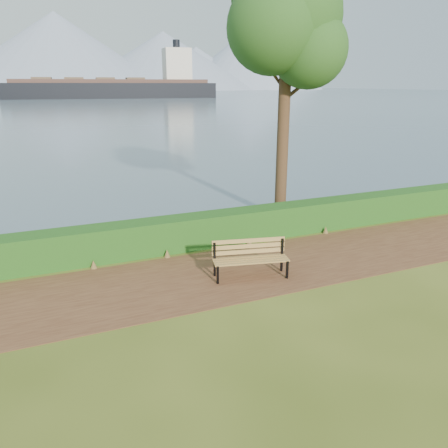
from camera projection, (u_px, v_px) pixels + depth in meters
name	position (u px, v px, depth m)	size (l,w,h in m)	color
ground	(229.00, 278.00, 11.49)	(140.00, 140.00, 0.00)	#424F16
path	(225.00, 274.00, 11.75)	(40.00, 3.40, 0.01)	#4E2B1B
hedge	(196.00, 231.00, 13.61)	(32.00, 0.85, 1.00)	#164A15
water	(40.00, 94.00, 239.44)	(700.00, 510.00, 0.00)	#445C6E
mountains	(20.00, 55.00, 355.62)	(585.00, 190.00, 70.00)	#7E8EA8
bench	(250.00, 256.00, 11.47)	(2.05, 0.99, 0.99)	black
tree	(288.00, 23.00, 14.54)	(4.52, 3.85, 9.16)	#3A2718
cargo_ship	(121.00, 89.00, 158.39)	(74.88, 18.57, 22.50)	black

